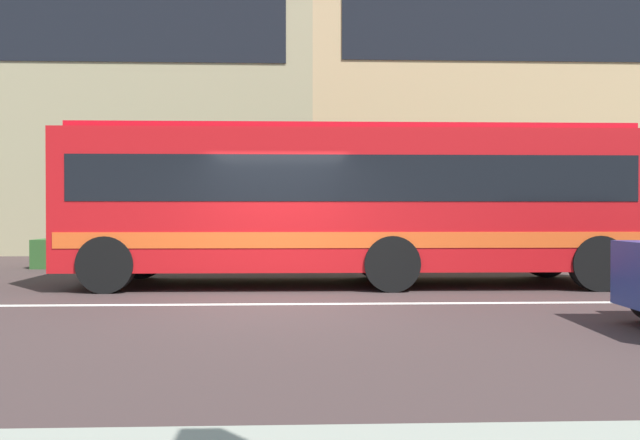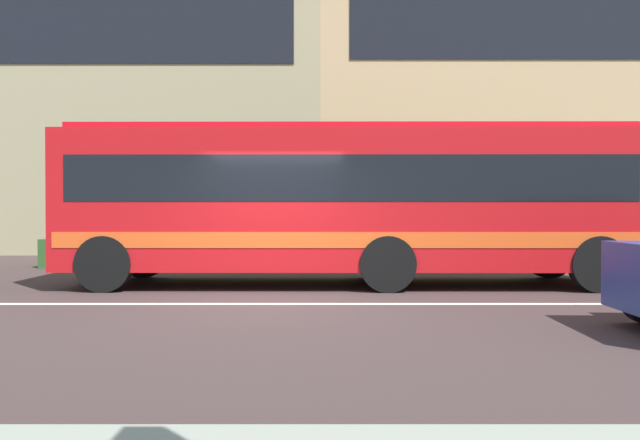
{
  "view_description": "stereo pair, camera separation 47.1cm",
  "coord_description": "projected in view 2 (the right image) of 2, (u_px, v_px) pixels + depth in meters",
  "views": [
    {
      "loc": [
        0.36,
        -9.27,
        1.41
      ],
      "look_at": [
        0.78,
        2.15,
        1.27
      ],
      "focal_mm": 33.91,
      "sensor_mm": 36.0,
      "label": 1
    },
    {
      "loc": [
        0.83,
        -9.28,
        1.41
      ],
      "look_at": [
        0.78,
        2.15,
        1.27
      ],
      "focal_mm": 33.91,
      "sensor_mm": 36.0,
      "label": 2
    }
  ],
  "objects": [
    {
      "name": "hedge_row_far",
      "position": [
        417.0,
        253.0,
        15.79
      ],
      "size": [
        19.25,
        1.1,
        0.73
      ],
      "primitive_type": "cube",
      "color": "#2E5B28",
      "rests_on": "ground_plane"
    },
    {
      "name": "lane_centre_line",
      "position": [
        269.0,
        304.0,
        9.3
      ],
      "size": [
        60.0,
        0.16,
        0.01
      ],
      "primitive_type": "cube",
      "color": "silver",
      "rests_on": "ground_plane"
    },
    {
      "name": "ground_plane",
      "position": [
        269.0,
        304.0,
        9.3
      ],
      "size": [
        160.0,
        160.0,
        0.0
      ],
      "primitive_type": "plane",
      "color": "#3C2D2D"
    },
    {
      "name": "apartment_block_right",
      "position": [
        614.0,
        84.0,
        24.89
      ],
      "size": [
        24.04,
        10.41,
        13.41
      ],
      "color": "tan",
      "rests_on": "ground_plane"
    },
    {
      "name": "apartment_block_left",
      "position": [
        60.0,
        89.0,
        25.0
      ],
      "size": [
        21.79,
        10.41,
        13.11
      ],
      "color": "tan",
      "rests_on": "ground_plane"
    },
    {
      "name": "transit_bus",
      "position": [
        351.0,
        199.0,
        11.84
      ],
      "size": [
        10.78,
        2.68,
        3.04
      ],
      "color": "red",
      "rests_on": "ground_plane"
    }
  ]
}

